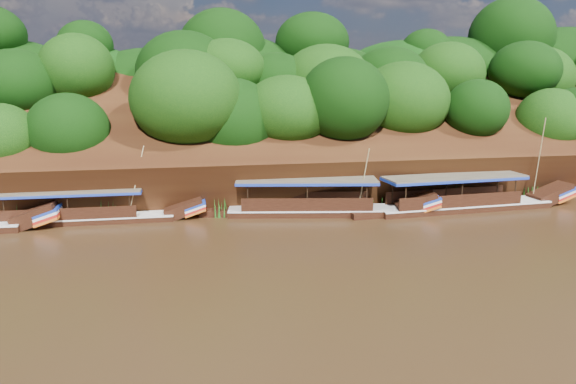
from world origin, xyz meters
TOP-DOWN VIEW (x-y plane):
  - ground at (0.00, 0.00)m, footprint 160.00×160.00m
  - riverbank at (-0.01, 22.73)m, footprint 120.00×30.06m
  - boat_0 at (13.40, 7.38)m, footprint 16.19×3.47m
  - boat_1 at (2.39, 7.92)m, footprint 15.20×4.67m
  - boat_2 at (-13.81, 8.93)m, footprint 14.32×2.41m
  - reeds at (-2.81, 9.52)m, footprint 49.12×2.73m

SIDE VIEW (x-z plane):
  - ground at x=0.00m, z-range 0.00..0.00m
  - boat_2 at x=-13.81m, z-range -2.25..3.27m
  - boat_1 at x=2.39m, z-range -2.12..3.29m
  - boat_0 at x=13.40m, z-range -3.06..4.24m
  - reeds at x=-2.81m, z-range -0.14..1.93m
  - riverbank at x=-0.01m, z-range -7.81..11.59m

